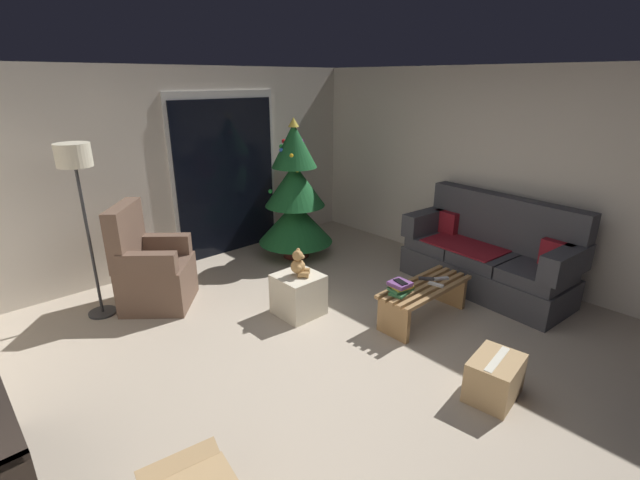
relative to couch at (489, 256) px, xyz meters
name	(u,v)px	position (x,y,z in m)	size (l,w,h in m)	color
ground_plane	(340,361)	(-2.32, 0.12, -0.40)	(7.00, 7.00, 0.00)	#B2A38E
wall_back	(171,171)	(-2.32, 3.18, 0.85)	(5.72, 0.12, 2.50)	beige
wall_right	(511,176)	(0.54, 0.12, 0.85)	(0.12, 6.00, 2.50)	beige
patio_door_frame	(226,175)	(-1.56, 3.11, 0.70)	(1.60, 0.02, 2.20)	silver
patio_door_glass	(227,179)	(-1.56, 3.09, 0.65)	(1.50, 0.02, 2.10)	black
couch	(489,256)	(0.00, 0.00, 0.00)	(0.93, 1.99, 1.08)	#3D3D42
coffee_table	(424,296)	(-1.17, 0.06, -0.14)	(1.10, 0.40, 0.39)	#9E7547
remote_graphite	(426,279)	(-1.06, 0.13, 0.00)	(0.04, 0.16, 0.02)	#333338
remote_silver	(441,279)	(-0.94, 0.03, 0.00)	(0.04, 0.16, 0.02)	#ADADB2
remote_white	(436,285)	(-1.10, -0.02, 0.00)	(0.04, 0.16, 0.02)	silver
book_stack	(401,287)	(-1.49, 0.13, 0.04)	(0.28, 0.20, 0.11)	#337042
cell_phone	(401,282)	(-1.50, 0.13, 0.10)	(0.07, 0.14, 0.01)	black
christmas_tree	(295,198)	(-1.02, 2.29, 0.44)	(1.02, 1.02, 1.89)	#4C1E19
armchair	(152,270)	(-3.07, 2.25, 0.00)	(0.97, 0.97, 1.13)	brown
floor_lamp	(77,173)	(-3.58, 2.42, 1.11)	(0.32, 0.32, 1.78)	#2D2D30
ottoman	(298,294)	(-2.04, 1.02, -0.18)	(0.44, 0.44, 0.44)	beige
teddy_bear_honey	(299,265)	(-2.03, 1.02, 0.16)	(0.21, 0.22, 0.29)	tan
cardboard_box_taped_mid_floor	(494,378)	(-1.77, -1.01, -0.23)	(0.48, 0.39, 0.34)	tan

